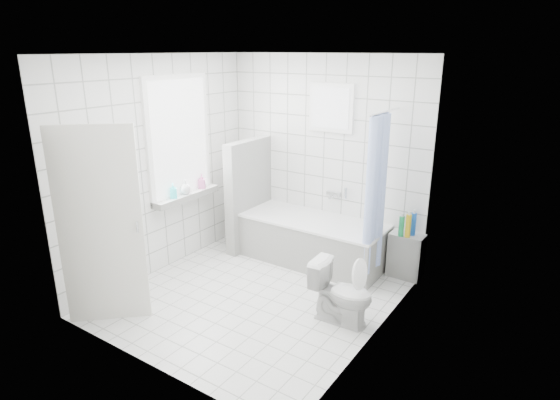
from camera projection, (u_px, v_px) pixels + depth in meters
The scene contains 19 objects.
ground at pixel (256, 295), 5.27m from camera, with size 3.00×3.00×0.00m, color white.
ceiling at pixel (252, 54), 4.47m from camera, with size 3.00×3.00×0.00m, color white.
wall_back at pixel (324, 158), 6.06m from camera, with size 2.80×0.02×2.60m, color white.
wall_front at pixel (140, 228), 3.69m from camera, with size 2.80×0.02×2.60m, color white.
wall_left at pixel (161, 166), 5.61m from camera, with size 0.02×3.00×2.60m, color white.
wall_right at pixel (381, 209), 4.13m from camera, with size 0.02×3.00×2.60m, color white.
window_left at pixel (180, 138), 5.73m from camera, with size 0.01×0.90×1.40m, color white.
window_back at pixel (330, 108), 5.77m from camera, with size 0.50×0.01×0.50m, color white.
window_sill at pixel (186, 196), 5.94m from camera, with size 0.18×1.02×0.08m, color white.
door at pixel (101, 227), 4.52m from camera, with size 0.04×0.80×2.00m, color silver.
bathtub at pixel (313, 240), 6.03m from camera, with size 1.86×0.77×0.58m.
partition_wall at pixel (249, 195), 6.37m from camera, with size 0.15×0.85×1.50m, color white.
tiled_ledge at pixel (406, 255), 5.63m from camera, with size 0.40×0.24×0.55m, color white.
toilet at pixel (342, 293), 4.68m from camera, with size 0.36×0.63×0.64m, color white.
curtain_rod at pixel (385, 112), 5.02m from camera, with size 0.02×0.02×0.80m, color silver.
shower_curtain at pixel (375, 195), 5.20m from camera, with size 0.14×0.48×1.78m, color #4667CF, non-canonical shape.
tub_faucet at pixel (333, 194), 6.07m from camera, with size 0.18×0.06×0.06m, color silver.
sill_bottles at pixel (187, 186), 5.89m from camera, with size 0.19×0.63×0.19m.
ledge_bottles at pixel (408, 225), 5.45m from camera, with size 0.17×0.17×0.28m.
Camera 1 is at (2.83, -3.74, 2.65)m, focal length 30.00 mm.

